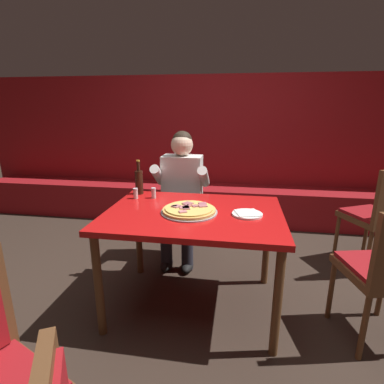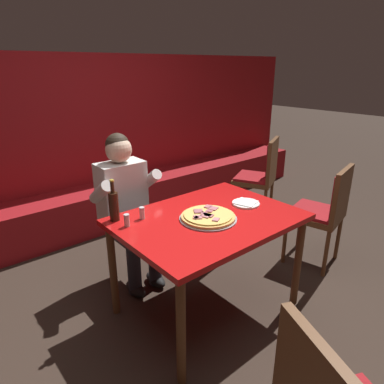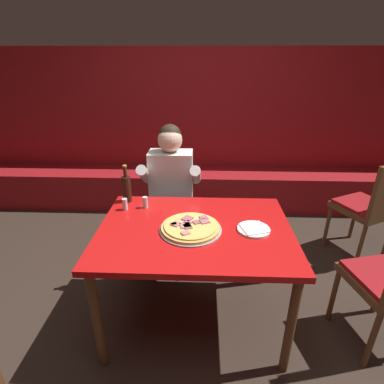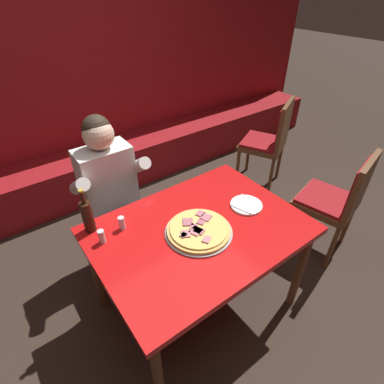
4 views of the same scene
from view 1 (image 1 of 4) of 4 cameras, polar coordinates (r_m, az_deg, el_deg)
name	(u,v)px [view 1 (image 1 of 4)]	position (r m, az deg, el deg)	size (l,w,h in m)	color
ground_plane	(193,304)	(2.51, 0.29, -20.59)	(24.00, 24.00, 0.00)	#33261E
booth_wall_panel	(218,147)	(4.22, 4.92, 8.50)	(6.80, 0.16, 1.90)	maroon
booth_bench	(215,204)	(4.06, 4.34, -2.20)	(6.46, 0.48, 0.46)	maroon
main_dining_table	(194,222)	(2.17, 0.31, -5.82)	(1.25, 0.92, 0.77)	brown
pizza	(189,210)	(2.11, -0.55, -3.46)	(0.40, 0.40, 0.05)	#9E9EA3
plate_white_paper	(247,214)	(2.10, 10.48, -4.13)	(0.21, 0.21, 0.02)	white
beer_bottle	(139,181)	(2.58, -10.06, 2.03)	(0.07, 0.07, 0.29)	black
shaker_red_pepper_flakes	(136,194)	(2.47, -10.68, -0.36)	(0.04, 0.04, 0.09)	silver
shaker_oregano	(154,193)	(2.46, -7.31, -0.28)	(0.04, 0.04, 0.09)	silver
diner_seated_blue_shirt	(181,192)	(2.87, -2.16, 0.04)	(0.53, 0.53, 1.27)	black
dining_chair_side_aisle	(381,211)	(3.22, 32.27, -3.09)	(0.59, 0.59, 0.99)	brown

